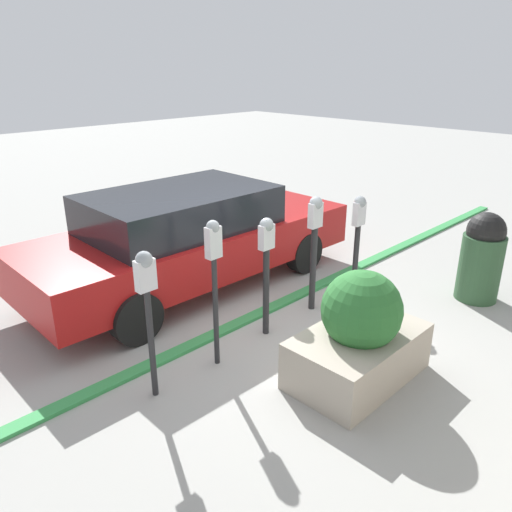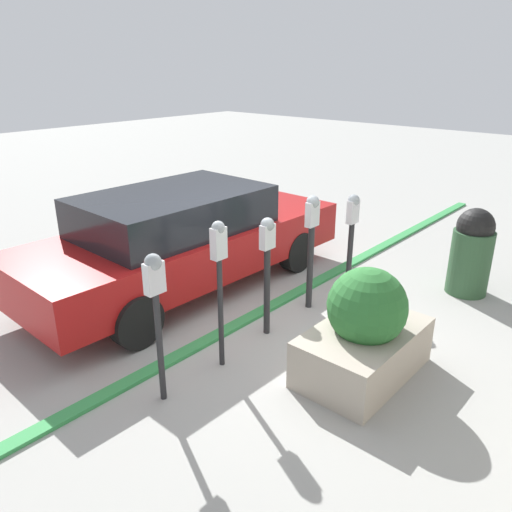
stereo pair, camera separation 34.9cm
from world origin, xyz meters
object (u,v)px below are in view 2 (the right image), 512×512
parking_meter_middle (267,257)px  planter_box (365,332)px  parking_meter_second (219,266)px  parking_meter_farthest (352,226)px  trash_bin (472,251)px  parking_meter_nearest (156,296)px  parked_car_front (183,238)px  parking_meter_fourth (311,235)px

parking_meter_middle → planter_box: parking_meter_middle is taller
parking_meter_second → parking_meter_middle: bearing=5.2°
parking_meter_farthest → trash_bin: 1.65m
parking_meter_second → planter_box: (0.83, -1.18, -0.64)m
parking_meter_nearest → parking_meter_second: bearing=-0.7°
parked_car_front → planter_box: bearing=-93.1°
parking_meter_farthest → planter_box: size_ratio=0.97×
parking_meter_second → parking_meter_middle: parking_meter_second is taller
parking_meter_farthest → trash_bin: size_ratio=1.14×
planter_box → parked_car_front: parked_car_front is taller
trash_bin → parking_meter_second: bearing=159.9°
parking_meter_nearest → parking_meter_fourth: 2.46m
parking_meter_second → parking_meter_middle: 0.83m
parking_meter_farthest → parking_meter_fourth: bearing=172.9°
parking_meter_nearest → parking_meter_second: (0.77, -0.01, 0.05)m
parking_meter_nearest → trash_bin: 4.46m
parking_meter_second → parking_meter_middle: (0.81, 0.07, -0.17)m
parking_meter_fourth → parked_car_front: bearing=111.0°
parking_meter_farthest → planter_box: parking_meter_farthest is taller
trash_bin → parked_car_front: bearing=128.7°
parking_meter_second → parking_meter_nearest: bearing=179.3°
parking_meter_nearest → parked_car_front: 2.54m
parking_meter_nearest → planter_box: size_ratio=1.04×
parking_meter_nearest → planter_box: (1.60, -1.19, -0.59)m
planter_box → parking_meter_fourth: bearing=56.2°
parking_meter_second → parking_meter_farthest: (2.47, -0.00, -0.18)m
parking_meter_nearest → trash_bin: bearing=-16.8°
parking_meter_nearest → trash_bin: (4.25, -1.28, -0.47)m
parking_meter_nearest → parking_meter_farthest: bearing=-0.2°
parking_meter_second → parking_meter_middle: size_ratio=1.12×
parking_meter_second → parked_car_front: parking_meter_second is taller
parking_meter_fourth → planter_box: 1.62m
parking_meter_farthest → parked_car_front: 2.29m
parking_meter_nearest → parking_meter_farthest: size_ratio=1.08×
parking_meter_middle → trash_bin: 3.00m
planter_box → parking_meter_farthest: bearing=35.7°
parking_meter_middle → parked_car_front: (0.22, 1.69, -0.22)m
parking_meter_fourth → planter_box: size_ratio=1.06×
parking_meter_nearest → parking_meter_farthest: parking_meter_nearest is taller
parking_meter_nearest → planter_box: bearing=-36.7°
parking_meter_middle → parked_car_front: parking_meter_middle is taller
parking_meter_second → planter_box: parking_meter_second is taller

